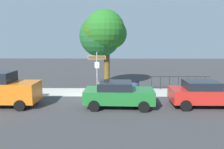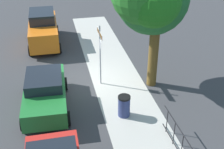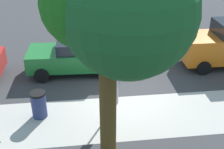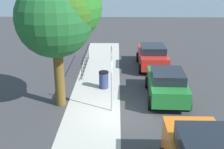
% 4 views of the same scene
% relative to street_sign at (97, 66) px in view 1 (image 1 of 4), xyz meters
% --- Properties ---
extents(ground_plane, '(60.00, 60.00, 0.00)m').
position_rel_street_sign_xyz_m(ground_plane, '(-0.28, -0.40, -2.13)').
color(ground_plane, '#38383A').
extents(sidewalk_strip, '(24.00, 2.60, 0.00)m').
position_rel_street_sign_xyz_m(sidewalk_strip, '(1.72, 0.90, -2.13)').
color(sidewalk_strip, '#AEABA1').
rests_on(sidewalk_strip, ground_plane).
extents(street_sign, '(1.28, 0.07, 3.15)m').
position_rel_street_sign_xyz_m(street_sign, '(0.00, 0.00, 0.00)').
color(street_sign, '#9EA0A5').
rests_on(street_sign, ground_plane).
extents(shade_tree, '(3.85, 3.77, 6.38)m').
position_rel_street_sign_xyz_m(shade_tree, '(0.33, 2.21, 2.39)').
color(shade_tree, brown).
rests_on(shade_tree, ground_plane).
extents(car_green, '(4.21, 2.15, 1.55)m').
position_rel_street_sign_xyz_m(car_green, '(1.49, -2.79, -1.32)').
color(car_green, '#1E6B2C').
rests_on(car_green, ground_plane).
extents(car_red, '(4.12, 2.01, 1.58)m').
position_rel_street_sign_xyz_m(car_red, '(6.69, -2.64, -1.31)').
color(car_red, red).
rests_on(car_red, ground_plane).
extents(iron_fence, '(5.07, 0.04, 1.07)m').
position_rel_street_sign_xyz_m(iron_fence, '(6.46, 1.90, -1.56)').
color(iron_fence, black).
rests_on(iron_fence, ground_plane).
extents(trash_bin, '(0.55, 0.55, 0.98)m').
position_rel_street_sign_xyz_m(trash_bin, '(2.85, 0.50, -1.63)').
color(trash_bin, navy).
rests_on(trash_bin, ground_plane).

